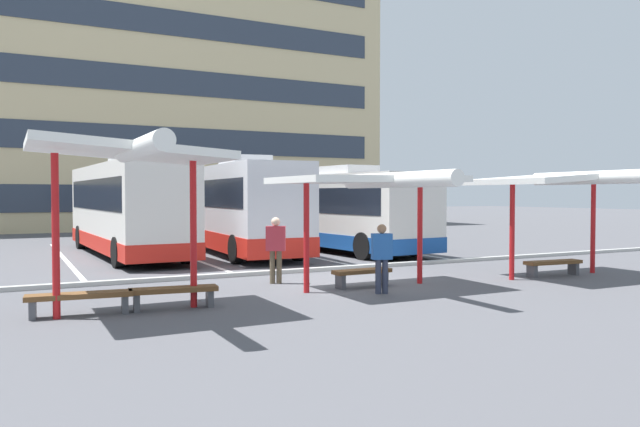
# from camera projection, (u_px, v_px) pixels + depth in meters

# --- Properties ---
(ground_plane) EXTENTS (160.00, 160.00, 0.00)m
(ground_plane) POSITION_uv_depth(u_px,v_px,m) (343.00, 281.00, 16.54)
(ground_plane) COLOR #515156
(terminal_building) EXTENTS (36.04, 15.46, 22.06)m
(terminal_building) POSITION_uv_depth(u_px,v_px,m) (125.00, 98.00, 46.30)
(terminal_building) COLOR #D1BC8C
(terminal_building) RESTS_ON ground
(coach_bus_0) EXTENTS (2.94, 11.32, 3.83)m
(coach_bus_0) POSITION_uv_depth(u_px,v_px,m) (127.00, 208.00, 23.50)
(coach_bus_0) COLOR silver
(coach_bus_0) RESTS_ON ground
(coach_bus_1) EXTENTS (2.99, 11.19, 3.82)m
(coach_bus_1) POSITION_uv_depth(u_px,v_px,m) (235.00, 208.00, 24.68)
(coach_bus_1) COLOR silver
(coach_bus_1) RESTS_ON ground
(coach_bus_2) EXTENTS (3.43, 11.86, 3.52)m
(coach_bus_2) POSITION_uv_depth(u_px,v_px,m) (329.00, 211.00, 26.08)
(coach_bus_2) COLOR silver
(coach_bus_2) RESTS_ON ground
(lane_stripe_0) EXTENTS (0.16, 14.00, 0.01)m
(lane_stripe_0) POSITION_uv_depth(u_px,v_px,m) (64.00, 258.00, 22.49)
(lane_stripe_0) COLOR white
(lane_stripe_0) RESTS_ON ground
(lane_stripe_1) EXTENTS (0.16, 14.00, 0.01)m
(lane_stripe_1) POSITION_uv_depth(u_px,v_px,m) (176.00, 253.00, 24.39)
(lane_stripe_1) COLOR white
(lane_stripe_1) RESTS_ON ground
(lane_stripe_2) EXTENTS (0.16, 14.00, 0.01)m
(lane_stripe_2) POSITION_uv_depth(u_px,v_px,m) (272.00, 249.00, 26.30)
(lane_stripe_2) COLOR white
(lane_stripe_2) RESTS_ON ground
(lane_stripe_3) EXTENTS (0.16, 14.00, 0.01)m
(lane_stripe_3) POSITION_uv_depth(u_px,v_px,m) (355.00, 245.00, 28.20)
(lane_stripe_3) COLOR white
(lane_stripe_3) RESTS_ON ground
(waiting_shelter_0) EXTENTS (3.65, 4.77, 3.42)m
(waiting_shelter_0) POSITION_uv_depth(u_px,v_px,m) (130.00, 155.00, 11.81)
(waiting_shelter_0) COLOR red
(waiting_shelter_0) RESTS_ON ground
(bench_0) EXTENTS (2.00, 0.61, 0.45)m
(bench_0) POSITION_uv_depth(u_px,v_px,m) (80.00, 298.00, 11.82)
(bench_0) COLOR brown
(bench_0) RESTS_ON ground
(bench_1) EXTENTS (1.82, 0.63, 0.45)m
(bench_1) POSITION_uv_depth(u_px,v_px,m) (174.00, 293.00, 12.54)
(bench_1) COLOR brown
(bench_1) RESTS_ON ground
(waiting_shelter_1) EXTENTS (4.34, 4.99, 2.87)m
(waiting_shelter_1) POSITION_uv_depth(u_px,v_px,m) (372.00, 182.00, 15.05)
(waiting_shelter_1) COLOR red
(waiting_shelter_1) RESTS_ON ground
(bench_2) EXTENTS (1.59, 0.46, 0.45)m
(bench_2) POSITION_uv_depth(u_px,v_px,m) (362.00, 274.00, 15.53)
(bench_2) COLOR brown
(bench_2) RESTS_ON ground
(waiting_shelter_2) EXTENTS (4.26, 5.15, 3.06)m
(waiting_shelter_2) POSITION_uv_depth(u_px,v_px,m) (563.00, 180.00, 17.23)
(waiting_shelter_2) COLOR red
(waiting_shelter_2) RESTS_ON ground
(bench_3) EXTENTS (1.86, 0.58, 0.45)m
(bench_3) POSITION_uv_depth(u_px,v_px,m) (553.00, 264.00, 17.58)
(bench_3) COLOR brown
(bench_3) RESTS_ON ground
(platform_kerb) EXTENTS (44.00, 0.24, 0.12)m
(platform_kerb) POSITION_uv_depth(u_px,v_px,m) (307.00, 270.00, 18.49)
(platform_kerb) COLOR #ADADA8
(platform_kerb) RESTS_ON ground
(waiting_passenger_0) EXTENTS (0.52, 0.35, 1.66)m
(waiting_passenger_0) POSITION_uv_depth(u_px,v_px,m) (382.00, 254.00, 14.44)
(waiting_passenger_0) COLOR #33384C
(waiting_passenger_0) RESTS_ON ground
(waiting_passenger_1) EXTENTS (0.55, 0.44, 1.76)m
(waiting_passenger_1) POSITION_uv_depth(u_px,v_px,m) (276.00, 245.00, 16.08)
(waiting_passenger_1) COLOR brown
(waiting_passenger_1) RESTS_ON ground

